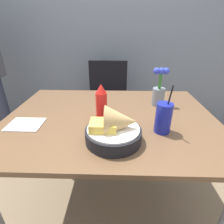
% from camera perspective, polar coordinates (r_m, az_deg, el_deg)
% --- Properties ---
extents(ground_plane, '(12.00, 12.00, 0.00)m').
position_cam_1_polar(ground_plane, '(1.51, -0.38, -27.86)').
color(ground_plane, '#7A664C').
extents(wall_window, '(7.00, 0.06, 2.60)m').
position_cam_1_polar(wall_window, '(2.12, 0.91, 28.25)').
color(wall_window, slate).
rests_on(wall_window, ground_plane).
extents(dining_table, '(1.18, 0.89, 0.76)m').
position_cam_1_polar(dining_table, '(1.05, -0.49, -6.03)').
color(dining_table, brown).
rests_on(dining_table, ground_plane).
extents(chair_far_window, '(0.40, 0.40, 0.91)m').
position_cam_1_polar(chair_far_window, '(1.87, -1.38, 4.69)').
color(chair_far_window, black).
rests_on(chair_far_window, ground_plane).
extents(food_basket, '(0.25, 0.25, 0.17)m').
position_cam_1_polar(food_basket, '(0.76, 1.09, -5.62)').
color(food_basket, black).
rests_on(food_basket, dining_table).
extents(ketchup_bottle, '(0.06, 0.06, 0.20)m').
position_cam_1_polar(ketchup_bottle, '(0.94, -3.49, 3.24)').
color(ketchup_bottle, red).
rests_on(ketchup_bottle, dining_table).
extents(drink_cup, '(0.08, 0.08, 0.25)m').
position_cam_1_polar(drink_cup, '(0.86, 16.38, -2.15)').
color(drink_cup, '#192399').
rests_on(drink_cup, dining_table).
extents(flower_vase, '(0.10, 0.08, 0.24)m').
position_cam_1_polar(flower_vase, '(1.15, 15.07, 6.70)').
color(flower_vase, gray).
rests_on(flower_vase, dining_table).
extents(napkin, '(0.17, 0.14, 0.01)m').
position_cam_1_polar(napkin, '(1.01, -26.41, -3.66)').
color(napkin, white).
rests_on(napkin, dining_table).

